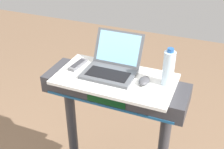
# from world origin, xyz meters

# --- Properties ---
(desk_board) EXTENTS (0.72, 0.39, 0.02)m
(desk_board) POSITION_xyz_m (0.00, 0.70, 1.07)
(desk_board) COLOR white
(desk_board) RESTS_ON treadmill_base
(laptop) EXTENTS (0.32, 0.32, 0.22)m
(laptop) POSITION_xyz_m (-0.05, 0.76, 1.12)
(laptop) COLOR #515459
(laptop) RESTS_ON desk_board
(computer_mouse) EXTENTS (0.06, 0.10, 0.03)m
(computer_mouse) POSITION_xyz_m (0.18, 0.71, 1.10)
(computer_mouse) COLOR #4C4C51
(computer_mouse) RESTS_ON desk_board
(water_bottle) EXTENTS (0.07, 0.07, 0.23)m
(water_bottle) POSITION_xyz_m (0.31, 0.75, 1.19)
(water_bottle) COLOR silver
(water_bottle) RESTS_ON desk_board
(tv_remote) EXTENTS (0.06, 0.16, 0.02)m
(tv_remote) POSITION_xyz_m (-0.28, 0.74, 1.09)
(tv_remote) COLOR slate
(tv_remote) RESTS_ON desk_board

